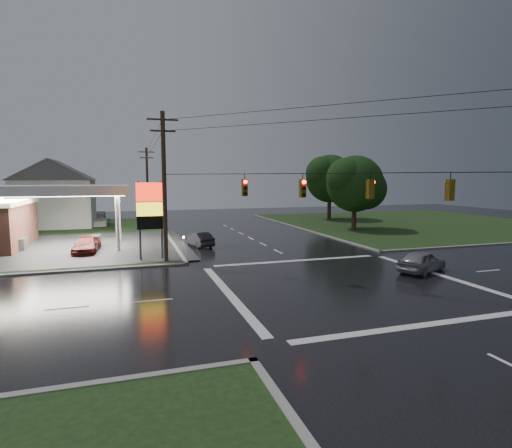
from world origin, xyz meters
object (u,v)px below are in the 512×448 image
object	(u,v)px
house_near	(56,193)
car_pump	(87,245)
pylon_sign	(150,208)
tree_ne_far	(331,179)
house_far	(62,190)
tree_ne_near	(356,184)
utility_pole_nw	(164,185)
car_north	(199,239)
utility_pole_n	(147,184)
car_crossing	(422,261)

from	to	relation	value
house_near	car_pump	world-z (taller)	house_near
pylon_sign	tree_ne_far	distance (m)	36.35
house_far	tree_ne_near	xyz separation A→B (m)	(36.09, -26.01, 1.16)
tree_ne_near	car_pump	size ratio (longest dim) A/B	1.98
utility_pole_nw	car_north	world-z (taller)	utility_pole_nw
pylon_sign	house_far	xyz separation A→B (m)	(-11.45, 37.50, 0.39)
utility_pole_n	house_near	world-z (taller)	utility_pole_n
pylon_sign	car_north	bearing A→B (deg)	49.44
utility_pole_n	house_far	bearing A→B (deg)	141.23
pylon_sign	car_pump	world-z (taller)	pylon_sign
utility_pole_n	car_crossing	bearing A→B (deg)	-66.58
tree_ne_near	car_north	xyz separation A→B (m)	(-20.15, -6.25, -4.90)
house_far	car_pump	distance (m)	33.64
tree_ne_near	car_north	world-z (taller)	tree_ne_near
pylon_sign	car_north	distance (m)	7.68
utility_pole_nw	tree_ne_far	bearing A→B (deg)	42.59
pylon_sign	utility_pole_nw	bearing A→B (deg)	-45.00
utility_pole_nw	car_pump	xyz separation A→B (m)	(-6.01, 5.69, -5.06)
utility_pole_nw	car_north	xyz separation A→B (m)	(3.49, 6.25, -5.06)
house_near	car_crossing	bearing A→B (deg)	-51.83
house_near	house_far	world-z (taller)	same
utility_pole_nw	house_near	world-z (taller)	utility_pole_nw
house_near	car_north	world-z (taller)	house_near
tree_ne_near	tree_ne_far	size ratio (longest dim) A/B	0.92
utility_pole_nw	utility_pole_n	xyz separation A→B (m)	(0.00, 28.50, -0.25)
utility_pole_nw	utility_pole_n	world-z (taller)	utility_pole_nw
house_far	car_crossing	world-z (taller)	house_far
house_far	pylon_sign	bearing A→B (deg)	-73.02
utility_pole_n	house_near	distance (m)	11.67
utility_pole_n	tree_ne_near	xyz separation A→B (m)	(23.64, -16.01, 0.09)
house_far	utility_pole_n	bearing A→B (deg)	-38.77
tree_ne_near	pylon_sign	bearing A→B (deg)	-154.99
utility_pole_nw	tree_ne_near	size ratio (longest dim) A/B	1.22
utility_pole_nw	tree_ne_far	world-z (taller)	utility_pole_nw
utility_pole_n	car_crossing	xyz separation A→B (m)	(15.97, -36.88, -4.75)
car_crossing	car_pump	world-z (taller)	car_crossing
car_pump	house_near	bearing A→B (deg)	108.75
pylon_sign	car_crossing	world-z (taller)	pylon_sign
car_north	car_crossing	bearing A→B (deg)	116.15
utility_pole_n	house_near	xyz separation A→B (m)	(-11.45, -2.00, -1.06)
car_north	utility_pole_n	bearing A→B (deg)	-95.40
house_far	utility_pole_nw	bearing A→B (deg)	-72.08
utility_pole_n	car_pump	world-z (taller)	utility_pole_n
tree_ne_far	car_north	distance (m)	29.99
house_far	car_north	distance (m)	36.17
pylon_sign	car_crossing	distance (m)	19.67
tree_ne_far	utility_pole_nw	bearing A→B (deg)	-137.41
pylon_sign	utility_pole_n	bearing A→B (deg)	87.92
tree_ne_near	utility_pole_n	bearing A→B (deg)	145.90
house_near	car_pump	xyz separation A→B (m)	(5.44, -20.81, -3.75)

